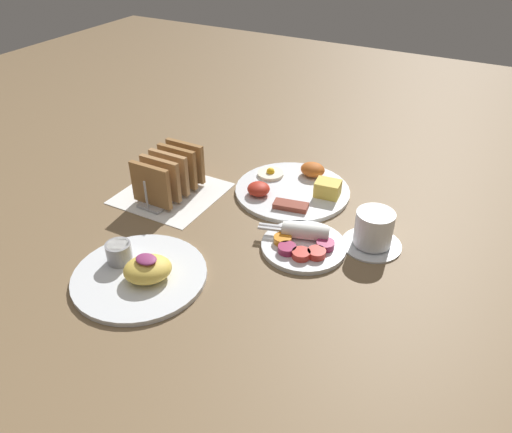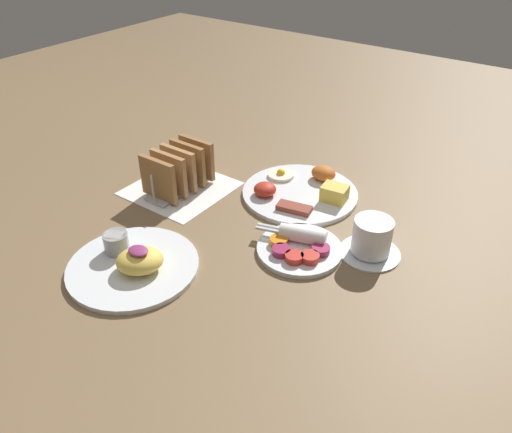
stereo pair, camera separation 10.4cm
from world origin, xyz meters
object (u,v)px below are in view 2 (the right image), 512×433
(plate_foreground, at_px, (133,262))
(toast_rack, at_px, (179,170))
(coffee_cup, at_px, (372,239))
(plate_breakfast, at_px, (302,191))
(plate_condiments, at_px, (300,247))

(plate_foreground, distance_m, toast_rack, 0.30)
(plate_foreground, relative_size, coffee_cup, 2.07)
(plate_breakfast, xyz_separation_m, plate_foreground, (-0.12, -0.41, 0.00))
(plate_breakfast, xyz_separation_m, toast_rack, (-0.25, -0.14, 0.04))
(plate_foreground, height_order, coffee_cup, coffee_cup)
(plate_condiments, distance_m, plate_foreground, 0.32)
(plate_breakfast, relative_size, plate_foreground, 1.08)
(plate_breakfast, bearing_deg, toast_rack, -149.92)
(plate_foreground, bearing_deg, plate_condiments, 44.91)
(plate_foreground, xyz_separation_m, coffee_cup, (0.34, 0.30, 0.02))
(plate_condiments, distance_m, coffee_cup, 0.14)
(plate_condiments, bearing_deg, plate_foreground, -135.09)
(toast_rack, relative_size, coffee_cup, 1.50)
(toast_rack, bearing_deg, plate_condiments, -6.93)
(plate_breakfast, height_order, toast_rack, toast_rack)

